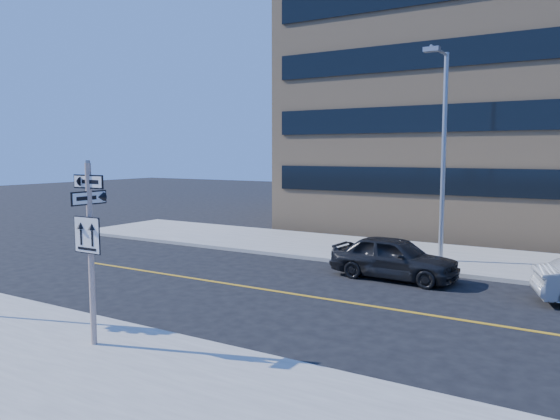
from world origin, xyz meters
The scene contains 5 objects.
ground centered at (0.00, 0.00, 0.00)m, with size 120.00×120.00×0.00m, color black.
sign_pole centered at (0.00, -2.51, 2.44)m, with size 0.92×0.92×4.06m.
parked_car_a centered at (3.30, 7.60, 0.75)m, with size 4.41×1.77×1.50m, color black.
streetlight_a centered at (4.00, 10.76, 4.76)m, with size 0.55×2.25×8.00m.
building_brick centered at (2.00, 25.00, 9.00)m, with size 18.00×18.00×18.00m, color tan.
Camera 1 is at (9.62, -10.35, 4.37)m, focal length 35.00 mm.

